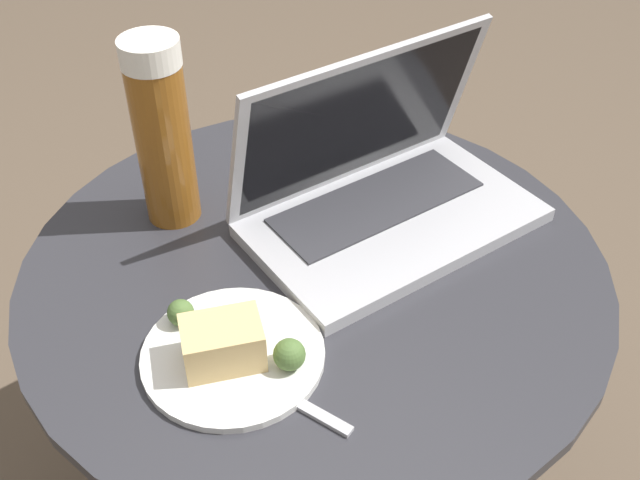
# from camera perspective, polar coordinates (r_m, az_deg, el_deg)

# --- Properties ---
(table) EXTENTS (0.71, 0.71, 0.55)m
(table) POSITION_cam_1_polar(r_m,az_deg,el_deg) (1.02, -0.38, -8.02)
(table) COLOR #9E9EA3
(table) RESTS_ON ground_plane
(laptop) EXTENTS (0.37, 0.22, 0.22)m
(laptop) POSITION_cam_1_polar(r_m,az_deg,el_deg) (0.95, 4.61, 4.07)
(laptop) COLOR #B2B2B7
(laptop) RESTS_ON table
(beer_glass) EXTENTS (0.07, 0.07, 0.24)m
(beer_glass) POSITION_cam_1_polar(r_m,az_deg,el_deg) (0.93, -11.91, 7.95)
(beer_glass) COLOR brown
(beer_glass) RESTS_ON table
(snack_plate) EXTENTS (0.19, 0.19, 0.06)m
(snack_plate) POSITION_cam_1_polar(r_m,az_deg,el_deg) (0.79, -6.83, -8.22)
(snack_plate) COLOR silver
(snack_plate) RESTS_ON table
(fork) EXTENTS (0.08, 0.17, 0.00)m
(fork) POSITION_cam_1_polar(r_m,az_deg,el_deg) (0.78, -3.99, -11.05)
(fork) COLOR #B2B2B7
(fork) RESTS_ON table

